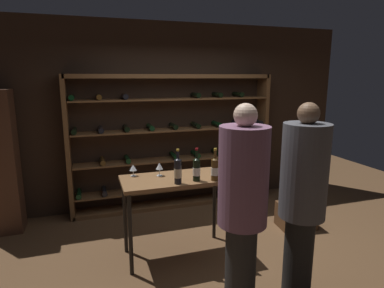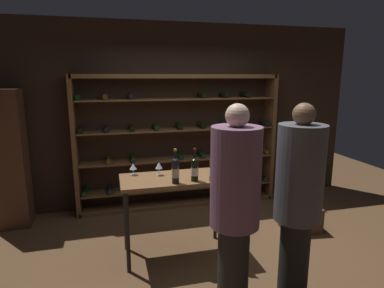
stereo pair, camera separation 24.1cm
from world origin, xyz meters
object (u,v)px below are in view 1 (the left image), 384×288
person_guest_blue_shirt (303,193)px  wine_glass_stemmed_center (159,167)px  person_host_in_suit (243,199)px  wine_rack (174,143)px  tasting_table (176,187)px  wine_bottle_black_capsule (178,171)px  wine_glass_stemmed_right (133,168)px  wine_crate (296,215)px  wine_bottle_amber_reserve (215,169)px  wine_bottle_green_slim (197,169)px

person_guest_blue_shirt → wine_glass_stemmed_center: bearing=-173.4°
person_host_in_suit → person_guest_blue_shirt: size_ratio=1.00×
wine_rack → person_guest_blue_shirt: wine_rack is taller
tasting_table → person_host_in_suit: 1.05m
wine_rack → wine_bottle_black_capsule: size_ratio=8.45×
wine_bottle_black_capsule → wine_glass_stemmed_right: bearing=134.8°
wine_bottle_black_capsule → wine_glass_stemmed_center: (-0.12, 0.33, -0.03)m
wine_crate → person_host_in_suit: bearing=-140.9°
tasting_table → person_host_in_suit: bearing=-72.3°
tasting_table → wine_glass_stemmed_center: (-0.16, 0.12, 0.22)m
wine_bottle_black_capsule → person_guest_blue_shirt: bearing=-41.0°
person_host_in_suit → wine_crate: person_host_in_suit is taller
wine_crate → wine_bottle_black_capsule: bearing=-167.9°
wine_rack → person_host_in_suit: bearing=-91.1°
wine_bottle_black_capsule → wine_bottle_amber_reserve: bearing=-2.4°
wine_crate → tasting_table: bearing=-174.3°
wine_rack → wine_bottle_green_slim: size_ratio=8.74×
tasting_table → wine_crate: bearing=5.7°
person_guest_blue_shirt → wine_glass_stemmed_right: bearing=-168.6°
wine_glass_stemmed_right → wine_glass_stemmed_center: bearing=-16.2°
person_host_in_suit → wine_bottle_amber_reserve: person_host_in_suit is taller
wine_rack → tasting_table: (-0.36, -1.45, -0.20)m
tasting_table → wine_bottle_black_capsule: wine_bottle_black_capsule is taller
wine_bottle_green_slim → wine_rack: bearing=83.5°
wine_bottle_green_slim → wine_bottle_black_capsule: (-0.22, -0.03, 0.01)m
wine_rack → wine_bottle_green_slim: wine_rack is taller
wine_bottle_green_slim → wine_glass_stemmed_center: bearing=138.8°
wine_bottle_green_slim → wine_bottle_amber_reserve: bearing=-13.9°
wine_bottle_amber_reserve → person_guest_blue_shirt: bearing=-56.5°
tasting_table → person_guest_blue_shirt: (0.90, -1.02, 0.19)m
wine_glass_stemmed_right → wine_rack: bearing=57.0°
wine_bottle_amber_reserve → wine_bottle_green_slim: 0.20m
person_host_in_suit → person_guest_blue_shirt: (0.58, -0.03, -0.00)m
person_guest_blue_shirt → wine_bottle_black_capsule: size_ratio=4.90×
wine_bottle_amber_reserve → wine_rack: bearing=90.3°
wine_rack → wine_bottle_black_capsule: (-0.40, -1.66, 0.05)m
person_host_in_suit → wine_bottle_green_slim: size_ratio=5.08×
wine_glass_stemmed_right → tasting_table: bearing=-24.6°
tasting_table → wine_crate: tasting_table is taller
wine_bottle_green_slim → tasting_table: bearing=135.2°
person_host_in_suit → wine_bottle_green_slim: bearing=-127.1°
wine_rack → wine_glass_stemmed_center: 1.43m
person_guest_blue_shirt → wine_crate: 1.69m
wine_bottle_black_capsule → wine_glass_stemmed_center: size_ratio=2.45×
tasting_table → wine_crate: size_ratio=2.53×
wine_crate → wine_bottle_amber_reserve: wine_bottle_amber_reserve is taller
tasting_table → wine_bottle_green_slim: size_ratio=3.37×
wine_bottle_amber_reserve → wine_glass_stemmed_center: 0.64m
wine_bottle_green_slim → person_host_in_suit: bearing=-80.3°
wine_rack → wine_bottle_amber_reserve: (0.01, -1.67, 0.04)m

